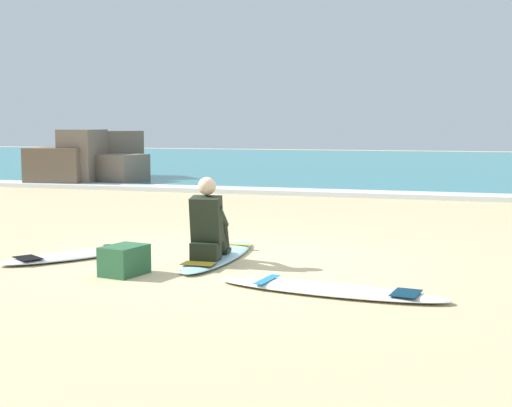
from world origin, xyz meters
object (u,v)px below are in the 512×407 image
object	(u,v)px
surfer_seated	(208,227)
beach_bag	(124,260)
surfboard_spare_far	(329,289)
surfboard_main	(219,255)
surfboard_spare_near	(76,255)

from	to	relation	value
surfer_seated	beach_bag	distance (m)	1.10
surfboard_spare_far	beach_bag	xyz separation A→B (m)	(-2.28, 0.15, 0.12)
surfboard_main	surfboard_spare_near	world-z (taller)	same
surfboard_main	surfboard_spare_near	bearing A→B (deg)	-163.81
surfer_seated	beach_bag	world-z (taller)	surfer_seated
surfboard_spare_near	surfboard_spare_far	distance (m)	3.44
surfer_seated	surfboard_spare_near	xyz separation A→B (m)	(-1.69, -0.13, -0.40)
beach_bag	surfer_seated	bearing A→B (deg)	53.11
surfboard_main	surfer_seated	size ratio (longest dim) A/B	2.44
surfboard_main	beach_bag	bearing A→B (deg)	-117.66
surfboard_main	surfboard_spare_near	size ratio (longest dim) A/B	1.22
surfboard_main	surfboard_spare_far	bearing A→B (deg)	-39.40
surfboard_spare_far	beach_bag	world-z (taller)	beach_bag
surfer_seated	surfboard_spare_far	xyz separation A→B (m)	(1.64, -1.00, -0.40)
surfboard_main	surfboard_spare_far	world-z (taller)	same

